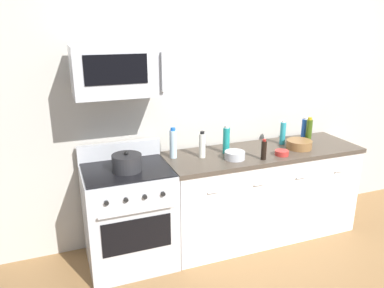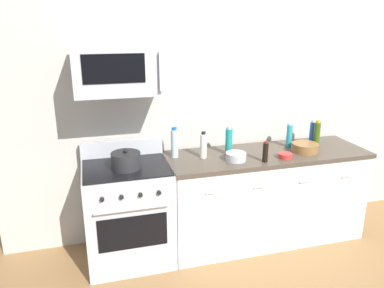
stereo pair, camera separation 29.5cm
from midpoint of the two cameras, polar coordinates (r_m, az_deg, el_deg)
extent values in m
plane|color=olive|center=(4.13, 12.61, -13.43)|extent=(6.07, 6.07, 0.00)
cube|color=#B7B2A8|center=(3.98, 11.19, 6.43)|extent=(5.06, 0.10, 2.70)
cube|color=white|center=(3.92, 13.05, -7.93)|extent=(1.94, 0.62, 0.88)
cube|color=#473D33|center=(3.75, 13.54, -1.59)|extent=(1.97, 0.65, 0.04)
cube|color=black|center=(3.90, 14.62, -14.78)|extent=(1.94, 0.02, 0.10)
cylinder|color=silver|center=(3.27, 5.49, -7.47)|extent=(0.10, 0.02, 0.02)
cylinder|color=silver|center=(3.45, 12.57, -6.46)|extent=(0.10, 0.02, 0.02)
cylinder|color=silver|center=(3.67, 18.84, -5.48)|extent=(0.10, 0.02, 0.02)
cylinder|color=silver|center=(3.94, 24.32, -4.56)|extent=(0.10, 0.02, 0.02)
cube|color=#B7BABF|center=(3.52, -7.16, -10.47)|extent=(0.76, 0.64, 0.91)
cube|color=black|center=(3.24, -6.26, -13.20)|extent=(0.58, 0.01, 0.30)
cylinder|color=#B7BABF|center=(3.11, -6.31, -9.85)|extent=(0.61, 0.02, 0.02)
cube|color=#B7BABF|center=(3.57, -8.19, -0.71)|extent=(0.76, 0.06, 0.16)
cube|color=black|center=(3.33, -7.46, -3.47)|extent=(0.73, 0.61, 0.01)
cylinder|color=black|center=(3.05, -10.72, -8.26)|extent=(0.04, 0.02, 0.04)
cylinder|color=black|center=(3.07, -7.87, -7.99)|extent=(0.04, 0.02, 0.04)
cylinder|color=black|center=(3.09, -5.05, -7.70)|extent=(0.04, 0.02, 0.04)
cylinder|color=black|center=(3.11, -2.28, -7.40)|extent=(0.04, 0.02, 0.04)
cube|color=#B7BABF|center=(3.17, -8.21, 11.03)|extent=(0.74, 0.40, 0.40)
cube|color=black|center=(2.96, -8.86, 11.14)|extent=(0.48, 0.01, 0.22)
cube|color=#B7BABF|center=(3.01, -1.91, 10.84)|extent=(0.02, 0.04, 0.30)
cylinder|color=#385114|center=(4.02, 20.31, 1.28)|extent=(0.06, 0.06, 0.25)
cylinder|color=#B29919|center=(3.99, 20.52, 3.18)|extent=(0.04, 0.04, 0.03)
cylinder|color=#1E4CA5|center=(4.09, 19.74, 1.50)|extent=(0.07, 0.07, 0.24)
cylinder|color=silver|center=(4.06, 19.93, 3.27)|extent=(0.04, 0.04, 0.02)
cylinder|color=black|center=(3.47, 13.41, -1.30)|extent=(0.05, 0.05, 0.18)
cylinder|color=maroon|center=(3.44, 13.53, 0.22)|extent=(0.03, 0.03, 0.02)
cylinder|color=silver|center=(3.48, -0.24, 0.02)|extent=(0.07, 0.07, 0.26)
cylinder|color=blue|center=(3.44, -0.24, 2.29)|extent=(0.04, 0.04, 0.03)
cylinder|color=silver|center=(3.48, 4.17, -0.33)|extent=(0.06, 0.06, 0.23)
cylinder|color=black|center=(3.44, 4.21, 1.64)|extent=(0.04, 0.04, 0.02)
cylinder|color=teal|center=(3.94, 16.55, 1.16)|extent=(0.06, 0.06, 0.23)
cylinder|color=white|center=(3.91, 16.71, 2.93)|extent=(0.04, 0.04, 0.02)
cylinder|color=#197F7A|center=(3.59, 7.92, 0.32)|extent=(0.07, 0.07, 0.25)
cylinder|color=beige|center=(3.55, 8.01, 2.43)|extent=(0.04, 0.04, 0.02)
cylinder|color=brown|center=(3.86, 18.80, -0.54)|extent=(0.25, 0.25, 0.08)
torus|color=brown|center=(3.85, 18.86, -0.04)|extent=(0.25, 0.25, 0.01)
cylinder|color=brown|center=(3.87, 18.75, -1.04)|extent=(0.14, 0.14, 0.01)
cylinder|color=#B2B5BA|center=(3.47, 9.06, -1.92)|extent=(0.19, 0.19, 0.07)
torus|color=#B2B5BA|center=(3.46, 9.08, -1.43)|extent=(0.19, 0.19, 0.01)
cylinder|color=#B2B5BA|center=(3.48, 9.03, -2.40)|extent=(0.10, 0.10, 0.01)
cylinder|color=#B72D28|center=(3.63, 16.15, -1.74)|extent=(0.13, 0.13, 0.05)
torus|color=#B72D28|center=(3.62, 16.18, -1.44)|extent=(0.13, 0.13, 0.01)
cylinder|color=#B72D28|center=(3.64, 16.13, -2.03)|extent=(0.07, 0.07, 0.01)
cylinder|color=#262628|center=(3.25, -7.39, -2.53)|extent=(0.25, 0.25, 0.14)
sphere|color=black|center=(3.22, -7.45, -1.10)|extent=(0.04, 0.04, 0.04)
camera|label=1|loc=(0.15, -87.47, 0.82)|focal=35.38mm
camera|label=2|loc=(0.15, 92.53, -0.82)|focal=35.38mm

